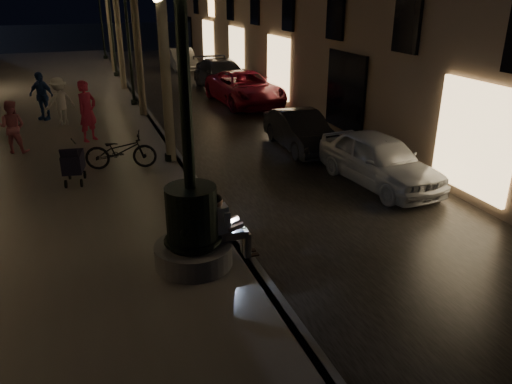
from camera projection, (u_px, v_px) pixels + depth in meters
name	position (u px, v px, depth m)	size (l,w,h in m)	color
ground	(145.00, 113.00, 20.76)	(120.00, 120.00, 0.00)	black
cobble_lane	(215.00, 108.00, 21.70)	(6.00, 45.00, 0.02)	black
promenade	(42.00, 119.00, 19.46)	(8.00, 45.00, 0.20)	slate
curb_strip	(145.00, 111.00, 20.72)	(0.25, 45.00, 0.20)	#59595B
fountain_lamppost	(192.00, 213.00, 8.67)	(1.40, 1.40, 5.21)	#59595B
seated_man_laptop	(226.00, 224.00, 8.99)	(0.93, 0.32, 1.31)	gray
lamp_curb_a	(162.00, 53.00, 13.35)	(0.36, 0.36, 4.81)	black
lamp_curb_b	(128.00, 31.00, 20.30)	(0.36, 0.36, 4.81)	black
lamp_curb_c	(111.00, 20.00, 27.26)	(0.36, 0.36, 4.81)	black
lamp_curb_d	(101.00, 13.00, 34.22)	(0.36, 0.36, 4.81)	black
stroller	(73.00, 162.00, 12.58)	(0.59, 1.13, 1.14)	black
car_front	(379.00, 160.00, 13.06)	(1.60, 3.96, 1.35)	#B0B3B8
car_second	(301.00, 131.00, 15.95)	(1.29, 3.69, 1.21)	black
car_third	(245.00, 88.00, 22.17)	(2.37, 5.15, 1.43)	maroon
car_rear	(222.00, 75.00, 25.38)	(2.08, 5.12, 1.49)	#333338
car_fifth	(182.00, 59.00, 31.59)	(1.39, 3.98, 1.31)	gray
pedestrian_red	(87.00, 111.00, 16.01)	(0.71, 0.47, 1.95)	#C72747
pedestrian_pink	(12.00, 127.00, 14.92)	(0.77, 0.60, 1.59)	#D26F81
pedestrian_white	(60.00, 102.00, 17.94)	(1.11, 0.64, 1.71)	white
pedestrian_blue	(42.00, 96.00, 18.68)	(1.05, 0.44, 1.79)	navy
bicycle	(121.00, 151.00, 13.68)	(0.67, 1.92, 1.01)	black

